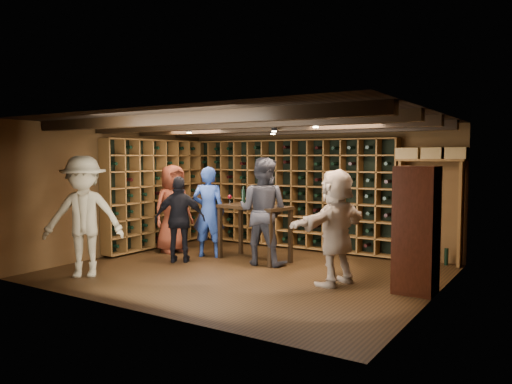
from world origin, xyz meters
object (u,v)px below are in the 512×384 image
Objects in this scene: man_grey_suit at (263,211)px; tasting_table at (254,213)px; man_blue_shirt at (209,212)px; guest_beige at (336,227)px; guest_red_floral at (173,209)px; guest_woman_black at (180,219)px; display_cabinet at (416,232)px; guest_khaki at (84,216)px.

tasting_table is (-0.31, 0.20, -0.06)m from man_grey_suit.
man_grey_suit is (1.23, -0.02, 0.09)m from man_blue_shirt.
guest_beige is at bearing -12.78° from tasting_table.
guest_woman_black is at bearing -116.58° from guest_red_floral.
man_blue_shirt reaches higher than guest_woman_black.
display_cabinet is 5.07m from guest_khaki.
guest_beige is (2.88, -0.62, 0.00)m from man_blue_shirt.
display_cabinet is 1.21× the size of tasting_table.
guest_khaki is (-0.70, -2.32, 0.10)m from man_blue_shirt.
display_cabinet reaches higher than guest_beige.
guest_beige is 2.12m from tasting_table.
display_cabinet reaches higher than man_blue_shirt.
guest_khaki is 1.11× the size of guest_beige.
guest_woman_black is at bearing 31.22° from guest_khaki.
guest_beige is at bearing 152.80° from man_grey_suit.
guest_red_floral is at bearing -84.59° from guest_beige.
display_cabinet is 4.16m from guest_woman_black.
tasting_table is (-1.96, 0.81, 0.02)m from guest_beige.
man_grey_suit is at bearing 170.87° from display_cabinet.
guest_woman_black is (-0.14, -0.66, -0.08)m from man_blue_shirt.
man_blue_shirt is at bearing 33.22° from guest_khaki.
guest_red_floral is 1.82m from tasting_table.
guest_woman_black is at bearing -177.24° from display_cabinet.
display_cabinet is at bearing 151.69° from man_blue_shirt.
guest_khaki is (-0.56, -1.65, 0.18)m from guest_woman_black.
guest_khaki reaches higher than display_cabinet.
guest_khaki reaches higher than man_blue_shirt.
guest_red_floral is 3.83m from guest_beige.
guest_woman_black is 3.02m from guest_beige.
guest_beige reaches higher than tasting_table.
guest_woman_black is (0.76, -0.65, -0.10)m from guest_red_floral.
guest_red_floral reaches higher than tasting_table.
man_grey_suit is 1.09× the size of guest_red_floral.
man_grey_suit reaches higher than display_cabinet.
man_grey_suit is 1.52m from guest_woman_black.
man_blue_shirt is 1.23m from man_grey_suit.
guest_red_floral is (-4.91, 0.45, 0.02)m from display_cabinet.
man_grey_suit reaches higher than guest_red_floral.
man_blue_shirt is 0.99× the size of guest_red_floral.
display_cabinet is 4.93m from guest_red_floral.
guest_beige is at bearing -84.95° from guest_red_floral.
display_cabinet is 1.00× the size of guest_red_floral.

